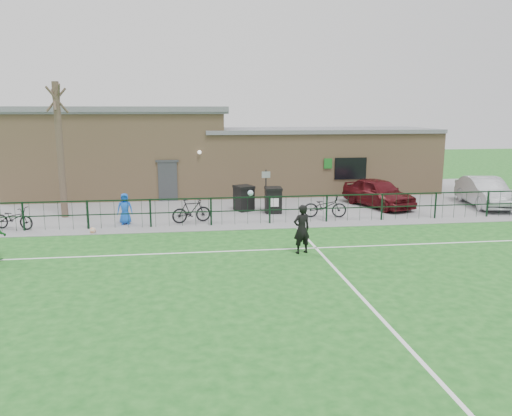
{
  "coord_description": "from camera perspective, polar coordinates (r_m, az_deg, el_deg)",
  "views": [
    {
      "loc": [
        -2.38,
        -12.57,
        4.82
      ],
      "look_at": [
        0.0,
        5.0,
        1.3
      ],
      "focal_mm": 35.0,
      "sensor_mm": 36.0,
      "label": 1
    }
  ],
  "objects": [
    {
      "name": "goalkeeper_kick",
      "position": [
        16.97,
        5.08,
        -2.3
      ],
      "size": [
        1.87,
        3.08,
        1.78
      ],
      "color": "black",
      "rests_on": "ground"
    },
    {
      "name": "spectator_child",
      "position": [
        21.82,
        -14.76,
        -0.08
      ],
      "size": [
        0.67,
        0.45,
        1.32
      ],
      "primitive_type": "imported",
      "rotation": [
        0.0,
        0.0,
        0.05
      ],
      "color": "blue",
      "rests_on": "paving_strip"
    },
    {
      "name": "ground",
      "position": [
        13.67,
        2.86,
        -9.43
      ],
      "size": [
        90.0,
        90.0,
        0.0
      ],
      "primitive_type": "plane",
      "color": "#19561B",
      "rests_on": "ground"
    },
    {
      "name": "bare_tree",
      "position": [
        23.81,
        -21.47,
        6.07
      ],
      "size": [
        0.3,
        0.3,
        6.0
      ],
      "primitive_type": "cylinder",
      "color": "#48382C",
      "rests_on": "ground"
    },
    {
      "name": "sign_post",
      "position": [
        23.74,
        1.14,
        2.01
      ],
      "size": [
        0.07,
        0.07,
        2.0
      ],
      "primitive_type": "cylinder",
      "rotation": [
        0.0,
        0.0,
        -0.21
      ],
      "color": "black",
      "rests_on": "paving_strip"
    },
    {
      "name": "clubhouse",
      "position": [
        29.22,
        -4.77,
        6.09
      ],
      "size": [
        24.25,
        5.4,
        4.96
      ],
      "color": "tan",
      "rests_on": "ground"
    },
    {
      "name": "ball_ground",
      "position": [
        20.73,
        -18.15,
        -2.44
      ],
      "size": [
        0.24,
        0.24,
        0.24
      ],
      "primitive_type": "sphere",
      "color": "white",
      "rests_on": "ground"
    },
    {
      "name": "perimeter_fence",
      "position": [
        21.13,
        -1.09,
        -0.29
      ],
      "size": [
        28.0,
        0.1,
        1.2
      ],
      "primitive_type": "cube",
      "color": "black",
      "rests_on": "ground"
    },
    {
      "name": "bicycle_d",
      "position": [
        21.59,
        -7.39,
        -0.32
      ],
      "size": [
        1.78,
        0.91,
        1.03
      ],
      "primitive_type": "imported",
      "rotation": [
        0.0,
        0.0,
        1.83
      ],
      "color": "black",
      "rests_on": "paving_strip"
    },
    {
      "name": "bicycle_e",
      "position": [
        22.66,
        7.89,
        0.2
      ],
      "size": [
        2.0,
        0.95,
        1.01
      ],
      "primitive_type": "imported",
      "rotation": [
        0.0,
        0.0,
        1.42
      ],
      "color": "black",
      "rests_on": "paving_strip"
    },
    {
      "name": "wheelie_bin_left",
      "position": [
        23.97,
        -1.4,
        1.04
      ],
      "size": [
        1.01,
        1.06,
        1.12
      ],
      "primitive_type": "cube",
      "rotation": [
        0.0,
        0.0,
        0.38
      ],
      "color": "black",
      "rests_on": "paving_strip"
    },
    {
      "name": "pitch_line_touch",
      "position": [
        21.06,
        -1.02,
        -1.99
      ],
      "size": [
        28.0,
        0.1,
        0.01
      ],
      "primitive_type": "cube",
      "color": "white",
      "rests_on": "ground"
    },
    {
      "name": "paving_strip",
      "position": [
        26.61,
        -2.46,
        0.8
      ],
      "size": [
        34.0,
        13.0,
        0.02
      ],
      "primitive_type": "cube",
      "color": "gray",
      "rests_on": "ground"
    },
    {
      "name": "car_silver",
      "position": [
        27.51,
        24.68,
        1.68
      ],
      "size": [
        2.29,
        4.62,
        1.45
      ],
      "primitive_type": "imported",
      "rotation": [
        0.0,
        0.0,
        -0.18
      ],
      "color": "#9EA0A5",
      "rests_on": "paving_strip"
    },
    {
      "name": "car_maroon",
      "position": [
        25.62,
        13.8,
        1.73
      ],
      "size": [
        2.97,
        4.51,
        1.43
      ],
      "primitive_type": "imported",
      "rotation": [
        0.0,
        0.0,
        0.33
      ],
      "color": "#4F0E13",
      "rests_on": "paving_strip"
    },
    {
      "name": "pitch_line_perp",
      "position": [
        14.15,
        10.94,
        -8.87
      ],
      "size": [
        0.1,
        16.0,
        0.01
      ],
      "primitive_type": "cube",
      "color": "white",
      "rests_on": "ground"
    },
    {
      "name": "pitch_line_mid",
      "position": [
        17.41,
        0.44,
        -4.82
      ],
      "size": [
        28.0,
        0.1,
        0.01
      ],
      "primitive_type": "cube",
      "color": "white",
      "rests_on": "ground"
    },
    {
      "name": "wheelie_bin_right",
      "position": [
        23.49,
        1.97,
        0.82
      ],
      "size": [
        0.78,
        0.87,
        1.12
      ],
      "primitive_type": "cube",
      "rotation": [
        0.0,
        0.0,
        -0.05
      ],
      "color": "black",
      "rests_on": "paving_strip"
    },
    {
      "name": "bicycle_c",
      "position": [
        22.51,
        -25.95,
        -1.04
      ],
      "size": [
        1.84,
        1.16,
        0.91
      ],
      "primitive_type": "imported",
      "rotation": [
        0.0,
        0.0,
        1.22
      ],
      "color": "black",
      "rests_on": "paving_strip"
    }
  ]
}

